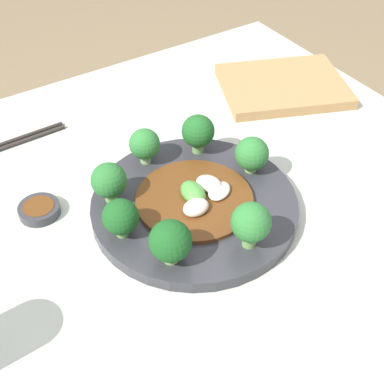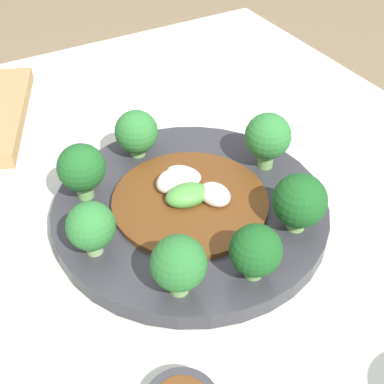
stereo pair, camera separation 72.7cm
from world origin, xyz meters
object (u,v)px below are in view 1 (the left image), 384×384
Objects in this scene: plate at (192,207)px; broccoli_northeast at (198,132)px; broccoli_east at (252,154)px; sauce_dish at (39,209)px; broccoli_south at (251,223)px; broccoli_northwest at (109,181)px; stirfry_center at (195,198)px; broccoli_southwest at (170,241)px; cutting_board at (283,86)px; broccoli_north at (145,144)px; broccoli_west at (121,217)px.

broccoli_northeast is at bearing 52.62° from plate.
sauce_dish is (-0.31, 0.11, -0.04)m from broccoli_east.
broccoli_northeast is at bearing 75.44° from broccoli_south.
broccoli_northwest is at bearing 164.80° from broccoli_east.
plate is at bearing 164.66° from stirfry_center.
sauce_dish is at bearing 132.55° from broccoli_south.
plate is at bearing -31.69° from sauce_dish.
broccoli_northwest is (-0.01, 0.15, 0.00)m from broccoli_southwest.
broccoli_north is at bearing -168.67° from cutting_board.
broccoli_northwest is 0.22× the size of cutting_board.
broccoli_west is at bearing -178.92° from plate.
plate is 0.13m from broccoli_southwest.
sauce_dish is (-0.18, 0.00, -0.05)m from broccoli_north.
plate and cutting_board have the same top height.
broccoli_southwest is at bearing -136.79° from plate.
broccoli_southwest is at bearing -67.00° from broccoli_west.
broccoli_east is 0.10m from broccoli_northeast.
broccoli_east and broccoli_north have the same top height.
broccoli_west is at bearing 113.00° from broccoli_southwest.
broccoli_southwest reaches higher than cutting_board.
broccoli_south is 1.08× the size of broccoli_southwest.
broccoli_south is 1.18× the size of broccoli_north.
broccoli_south is at bearing -136.24° from cutting_board.
plate is 0.13m from broccoli_west.
broccoli_northwest is (-0.10, 0.07, 0.05)m from plate.
broccoli_east reaches higher than stirfry_center.
broccoli_northeast reaches higher than broccoli_northwest.
broccoli_southwest is (0.03, -0.08, 0.00)m from broccoli_west.
broccoli_southwest is at bearing 161.76° from broccoli_south.
broccoli_northeast reaches higher than broccoli_north.
broccoli_west is 0.96× the size of sauce_dish.
broccoli_southwest is 0.15m from broccoli_northwest.
broccoli_northwest is at bearing -171.01° from broccoli_northeast.
broccoli_southwest reaches higher than plate.
broccoli_east is at bearing -19.27° from sauce_dish.
broccoli_south reaches higher than stirfry_center.
broccoli_northeast is (0.19, 0.10, 0.01)m from broccoli_west.
broccoli_south is at bearing -57.21° from broccoli_northwest.
sauce_dish is (-0.22, 0.24, -0.05)m from broccoli_south.
stirfry_center is 0.39m from cutting_board.
broccoli_northwest reaches higher than broccoli_east.
broccoli_northeast reaches higher than broccoli_southwest.
cutting_board is (0.42, 0.27, -0.05)m from broccoli_southwest.
broccoli_northwest is 0.95× the size of broccoli_northeast.
cutting_board is (0.26, 0.09, -0.05)m from broccoli_northeast.
cutting_board is (0.35, 0.07, -0.04)m from broccoli_north.
broccoli_east is at bearing 3.25° from broccoli_west.
plate is 4.82× the size of broccoli_northwest.
broccoli_north is at bearing 69.94° from broccoli_southwest.
stirfry_center is (-0.11, -0.01, -0.03)m from broccoli_east.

